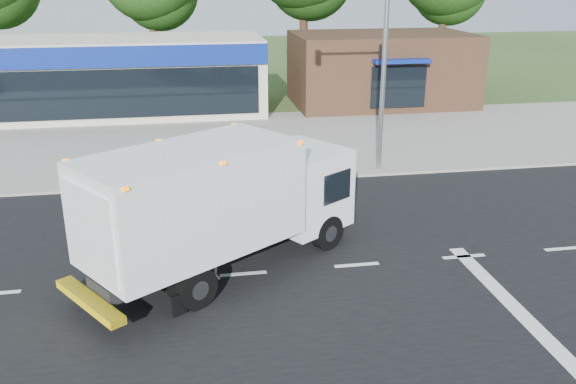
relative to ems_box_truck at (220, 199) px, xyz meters
name	(u,v)px	position (x,y,z in m)	size (l,w,h in m)	color
ground	(357,265)	(3.50, -0.31, -1.97)	(120.00, 120.00, 0.00)	#385123
road_asphalt	(357,265)	(3.50, -0.31, -1.97)	(60.00, 14.00, 0.02)	black
sidewalk	(299,169)	(3.50, 7.89, -1.91)	(60.00, 2.40, 0.12)	gray
parking_apron	(277,134)	(3.50, 13.69, -1.96)	(60.00, 9.00, 0.02)	gray
lane_markings	(425,285)	(4.85, -1.66, -1.95)	(55.20, 7.00, 0.01)	silver
ems_box_truck	(220,199)	(0.00, 0.00, 0.00)	(7.70, 6.33, 3.42)	black
emergency_worker	(210,245)	(-0.31, -0.48, -1.01)	(0.81, 0.74, 1.97)	tan
retail_strip_mall	(93,77)	(-5.50, 19.62, 0.04)	(18.00, 6.20, 4.00)	beige
brown_storefront	(381,69)	(10.50, 19.67, 0.03)	(10.00, 6.70, 4.00)	#382316
traffic_signal_pole	(368,42)	(5.85, 7.29, 2.95)	(3.51, 0.25, 8.00)	gray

